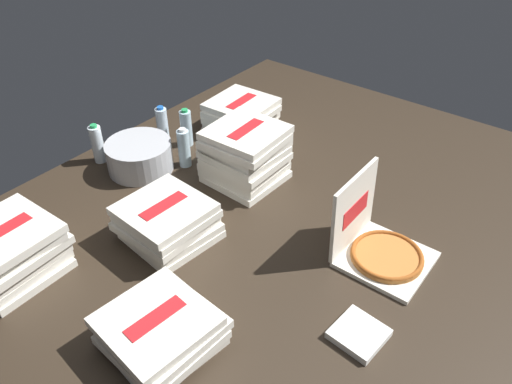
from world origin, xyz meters
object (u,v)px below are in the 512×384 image
at_px(open_pizza_box, 378,245).
at_px(pizza_stack_left_mid, 10,250).
at_px(pizza_stack_center_far, 168,222).
at_px(napkin_pile, 359,334).
at_px(pizza_stack_center_near, 245,155).
at_px(water_bottle_0, 97,144).
at_px(ice_bucket, 140,156).
at_px(pizza_stack_right_far, 161,331).
at_px(pizza_stack_left_far, 241,116).
at_px(water_bottle_1, 162,125).
at_px(water_bottle_2, 186,128).
at_px(water_bottle_3, 184,148).

distance_m(open_pizza_box, pizza_stack_left_mid, 1.50).
height_order(pizza_stack_center_far, napkin_pile, pizza_stack_center_far).
relative_size(pizza_stack_center_near, water_bottle_0, 1.68).
xyz_separation_m(pizza_stack_center_near, ice_bucket, (-0.27, 0.50, -0.07)).
xyz_separation_m(pizza_stack_left_mid, water_bottle_0, (0.73, 0.39, -0.00)).
relative_size(open_pizza_box, ice_bucket, 1.06).
height_order(open_pizza_box, pizza_stack_center_far, open_pizza_box).
height_order(pizza_stack_center_far, pizza_stack_right_far, pizza_stack_center_far).
xyz_separation_m(pizza_stack_right_far, water_bottle_0, (0.62, 1.13, 0.03)).
relative_size(pizza_stack_left_far, pizza_stack_left_mid, 1.06).
bearing_deg(water_bottle_0, open_pizza_box, -80.77).
xyz_separation_m(pizza_stack_left_mid, water_bottle_1, (1.09, 0.26, -0.00)).
bearing_deg(water_bottle_2, pizza_stack_right_far, -139.53).
bearing_deg(napkin_pile, water_bottle_3, 71.85).
xyz_separation_m(pizza_stack_left_mid, pizza_stack_right_far, (0.11, -0.74, -0.04)).
bearing_deg(pizza_stack_center_far, open_pizza_box, -59.86).
distance_m(water_bottle_0, napkin_pile, 1.68).
bearing_deg(pizza_stack_center_near, napkin_pile, -118.89).
height_order(pizza_stack_left_far, water_bottle_3, water_bottle_3).
xyz_separation_m(pizza_stack_left_mid, napkin_pile, (0.57, -1.28, -0.09)).
relative_size(pizza_stack_left_mid, pizza_stack_center_near, 1.01).
bearing_deg(open_pizza_box, pizza_stack_center_near, 82.37).
relative_size(pizza_stack_center_far, water_bottle_3, 1.73).
height_order(open_pizza_box, water_bottle_2, open_pizza_box).
xyz_separation_m(pizza_stack_left_far, water_bottle_1, (-0.39, 0.26, 0.02)).
xyz_separation_m(water_bottle_2, water_bottle_3, (-0.16, -0.14, 0.00)).
height_order(water_bottle_0, water_bottle_2, same).
bearing_deg(water_bottle_1, pizza_stack_center_near, -89.84).
height_order(pizza_stack_left_mid, pizza_stack_right_far, pizza_stack_left_mid).
bearing_deg(pizza_stack_left_far, open_pizza_box, -113.36).
relative_size(pizza_stack_center_far, pizza_stack_center_near, 1.03).
bearing_deg(pizza_stack_center_near, water_bottle_3, 106.79).
bearing_deg(water_bottle_1, pizza_stack_center_far, -132.12).
distance_m(open_pizza_box, water_bottle_3, 1.14).
xyz_separation_m(pizza_stack_center_far, ice_bucket, (0.29, 0.51, -0.01)).
height_order(open_pizza_box, pizza_stack_center_near, open_pizza_box).
bearing_deg(open_pizza_box, water_bottle_1, 85.69).
height_order(open_pizza_box, napkin_pile, open_pizza_box).
distance_m(water_bottle_2, napkin_pile, 1.53).
relative_size(open_pizza_box, pizza_stack_left_mid, 0.97).
xyz_separation_m(open_pizza_box, water_bottle_0, (-0.25, 1.53, 0.04)).
distance_m(water_bottle_0, water_bottle_2, 0.49).
bearing_deg(pizza_stack_center_near, pizza_stack_left_far, 41.36).
relative_size(water_bottle_0, water_bottle_2, 1.00).
height_order(water_bottle_3, napkin_pile, water_bottle_3).
height_order(pizza_stack_left_mid, water_bottle_3, water_bottle_3).
distance_m(water_bottle_1, water_bottle_2, 0.14).
bearing_deg(water_bottle_2, open_pizza_box, -97.44).
distance_m(pizza_stack_center_far, water_bottle_2, 0.79).
distance_m(pizza_stack_left_mid, pizza_stack_center_near, 1.14).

